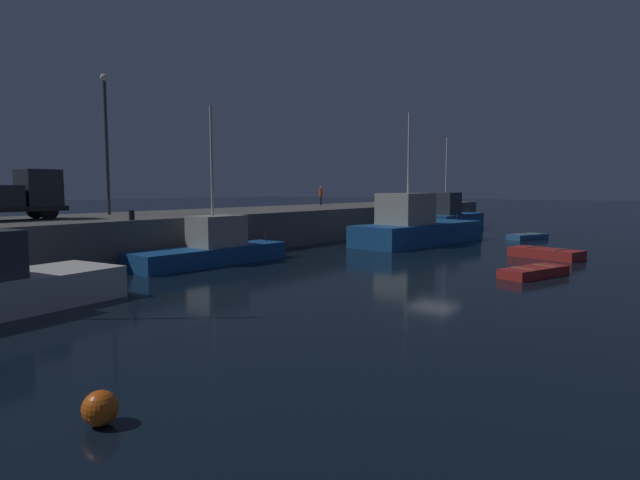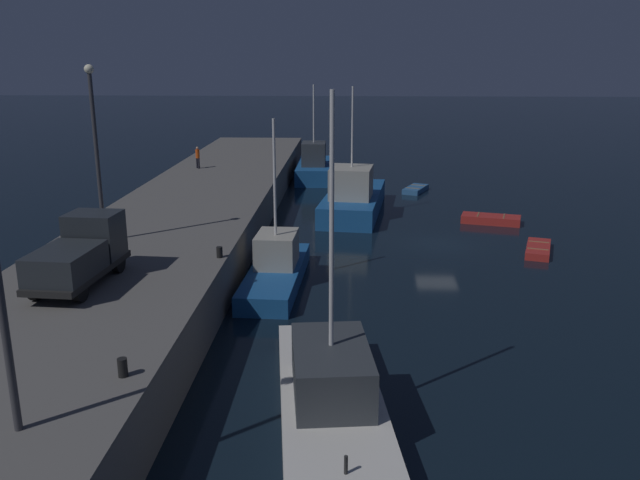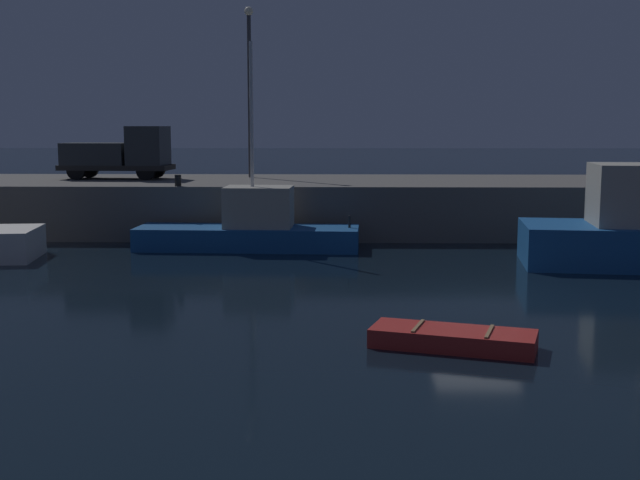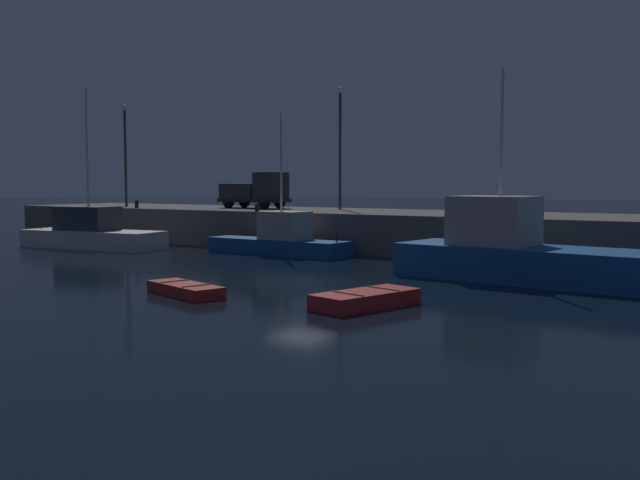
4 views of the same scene
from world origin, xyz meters
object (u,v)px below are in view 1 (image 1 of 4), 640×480
object	(u,v)px
fishing_boat_orange	(212,248)
lamp_post_east	(106,134)
rowboat_white_mid	(527,237)
dockworker	(321,194)
dinghy_red_small	(546,253)
bollard_west	(132,215)
utility_truck	(10,196)
fishing_boat_blue	(416,227)
mooring_buoy_near	(100,408)
fishing_boat_white	(450,218)
dinghy_orange_near	(534,272)

from	to	relation	value
fishing_boat_orange	lamp_post_east	bearing A→B (deg)	96.05
rowboat_white_mid	dockworker	distance (m)	18.63
dinghy_red_small	bollard_west	size ratio (longest dim) A/B	8.53
utility_truck	fishing_boat_blue	bearing A→B (deg)	-25.55
rowboat_white_mid	lamp_post_east	bearing A→B (deg)	144.68
fishing_boat_blue	fishing_boat_orange	world-z (taller)	fishing_boat_blue
dockworker	mooring_buoy_near	bearing A→B (deg)	-147.81
rowboat_white_mid	fishing_boat_blue	bearing A→B (deg)	147.32
fishing_boat_white	dinghy_red_small	xyz separation A→B (m)	(-16.55, -13.25, -0.90)
fishing_boat_blue	utility_truck	size ratio (longest dim) A/B	2.18
dinghy_orange_near	utility_truck	bearing A→B (deg)	121.29
fishing_boat_orange	bollard_west	distance (m)	4.40
bollard_west	lamp_post_east	bearing A→B (deg)	68.15
fishing_boat_blue	utility_truck	world-z (taller)	fishing_boat_blue
fishing_boat_orange	utility_truck	size ratio (longest dim) A/B	1.66
fishing_boat_white	fishing_boat_orange	world-z (taller)	fishing_boat_white
lamp_post_east	utility_truck	xyz separation A→B (m)	(-6.22, -1.42, -3.66)
rowboat_white_mid	lamp_post_east	size ratio (longest dim) A/B	0.43
rowboat_white_mid	dockworker	size ratio (longest dim) A/B	2.04
fishing_boat_white	dockworker	size ratio (longest dim) A/B	5.36
dinghy_red_small	bollard_west	bearing A→B (deg)	136.69
mooring_buoy_near	utility_truck	world-z (taller)	utility_truck
rowboat_white_mid	fishing_boat_white	bearing A→B (deg)	57.87
dinghy_orange_near	lamp_post_east	xyz separation A→B (m)	(-7.07, 23.28, 7.11)
fishing_boat_orange	lamp_post_east	world-z (taller)	lamp_post_east
fishing_boat_blue	dinghy_red_small	bearing A→B (deg)	-104.16
fishing_boat_orange	bollard_west	xyz separation A→B (m)	(-3.39, 2.16, 1.81)
fishing_boat_orange	rowboat_white_mid	xyz separation A→B (m)	(24.16, -9.37, -0.65)
lamp_post_east	bollard_west	xyz separation A→B (m)	(-2.50, -6.23, -4.65)
bollard_west	fishing_boat_white	bearing A→B (deg)	-4.26
lamp_post_east	rowboat_white_mid	bearing A→B (deg)	-35.32
mooring_buoy_near	lamp_post_east	distance (m)	26.58
fishing_boat_orange	rowboat_white_mid	distance (m)	25.92
fishing_boat_white	lamp_post_east	bearing A→B (deg)	164.19
fishing_boat_blue	rowboat_white_mid	size ratio (longest dim) A/B	3.33
dinghy_orange_near	lamp_post_east	world-z (taller)	lamp_post_east
fishing_boat_white	fishing_boat_orange	xyz separation A→B (m)	(-29.84, 0.31, -0.31)
lamp_post_east	dockworker	bearing A→B (deg)	0.83
fishing_boat_white	fishing_boat_blue	bearing A→B (deg)	-165.57
rowboat_white_mid	dockworker	bearing A→B (deg)	100.04
dinghy_red_small	bollard_west	distance (m)	23.05
dinghy_red_small	dinghy_orange_near	bearing A→B (deg)	-169.36
fishing_boat_blue	lamp_post_east	distance (m)	21.57
dinghy_orange_near	fishing_boat_blue	bearing A→B (deg)	48.94
fishing_boat_blue	dinghy_orange_near	world-z (taller)	fishing_boat_blue
utility_truck	dockworker	xyz separation A→B (m)	(28.07, 1.74, -0.24)
fishing_boat_white	dockworker	bearing A→B (deg)	134.57
fishing_boat_orange	dinghy_red_small	size ratio (longest dim) A/B	2.15
rowboat_white_mid	dinghy_orange_near	bearing A→B (deg)	-162.90
mooring_buoy_near	dockworker	bearing A→B (deg)	32.19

